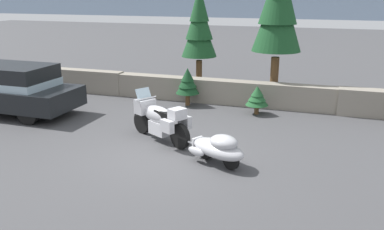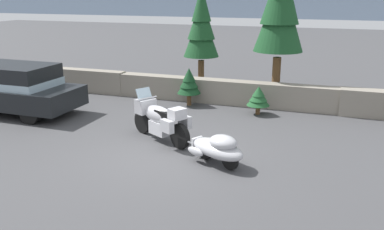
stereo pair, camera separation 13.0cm
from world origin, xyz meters
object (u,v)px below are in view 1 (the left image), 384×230
touring_motorcycle (160,118)px  pine_tree_tall (279,1)px  car_shaped_trailer (218,148)px  suv_at_left_edge (9,88)px  pine_tree_secondary (199,25)px

touring_motorcycle → pine_tree_tall: size_ratio=0.36×
touring_motorcycle → car_shaped_trailer: 2.22m
suv_at_left_edge → pine_tree_secondary: 7.45m
suv_at_left_edge → pine_tree_tall: bearing=28.0°
pine_tree_secondary → car_shaped_trailer: bearing=-69.0°
pine_tree_tall → car_shaped_trailer: bearing=-93.8°
car_shaped_trailer → touring_motorcycle: bearing=150.7°
touring_motorcycle → pine_tree_tall: (2.34, 5.15, 2.96)m
touring_motorcycle → pine_tree_secondary: pine_tree_secondary is taller
touring_motorcycle → suv_at_left_edge: 5.80m
car_shaped_trailer → suv_at_left_edge: suv_at_left_edge is taller
suv_at_left_edge → pine_tree_tall: pine_tree_tall is taller
touring_motorcycle → pine_tree_secondary: 6.58m
touring_motorcycle → suv_at_left_edge: (-5.73, 0.86, 0.22)m
pine_tree_tall → touring_motorcycle: bearing=-114.4°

